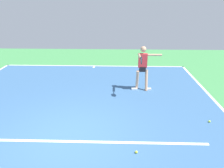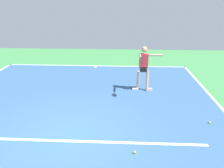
# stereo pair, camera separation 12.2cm
# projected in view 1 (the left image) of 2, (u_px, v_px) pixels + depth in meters

# --- Properties ---
(ground_plane) EXTENTS (22.37, 22.37, 0.00)m
(ground_plane) POSITION_uv_depth(u_px,v_px,m) (67.00, 137.00, 5.99)
(ground_plane) COLOR #428E4C
(court_surface) EXTENTS (9.96, 13.70, 0.00)m
(court_surface) POSITION_uv_depth(u_px,v_px,m) (67.00, 137.00, 5.98)
(court_surface) COLOR #38608E
(court_surface) RESTS_ON ground_plane
(court_line_baseline_near) EXTENTS (9.96, 0.10, 0.01)m
(court_line_baseline_near) POSITION_uv_depth(u_px,v_px,m) (94.00, 66.00, 12.32)
(court_line_baseline_near) COLOR white
(court_line_baseline_near) RESTS_ON ground_plane
(court_line_service) EXTENTS (7.47, 0.10, 0.01)m
(court_line_service) POSITION_uv_depth(u_px,v_px,m) (66.00, 141.00, 5.80)
(court_line_service) COLOR white
(court_line_service) RESTS_ON ground_plane
(court_line_centre_mark) EXTENTS (0.10, 0.30, 0.01)m
(court_line_centre_mark) POSITION_uv_depth(u_px,v_px,m) (94.00, 67.00, 12.13)
(court_line_centre_mark) COLOR white
(court_line_centre_mark) RESTS_ON ground_plane
(tennis_player) EXTENTS (1.14, 1.22, 1.82)m
(tennis_player) POSITION_uv_depth(u_px,v_px,m) (143.00, 65.00, 8.69)
(tennis_player) COLOR tan
(tennis_player) RESTS_ON ground_plane
(tennis_ball_by_sideline) EXTENTS (0.07, 0.07, 0.07)m
(tennis_ball_by_sideline) POSITION_uv_depth(u_px,v_px,m) (209.00, 121.00, 6.68)
(tennis_ball_by_sideline) COLOR #C6E53D
(tennis_ball_by_sideline) RESTS_ON ground_plane
(tennis_ball_near_service_line) EXTENTS (0.07, 0.07, 0.07)m
(tennis_ball_near_service_line) POSITION_uv_depth(u_px,v_px,m) (136.00, 152.00, 5.35)
(tennis_ball_near_service_line) COLOR yellow
(tennis_ball_near_service_line) RESTS_ON ground_plane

